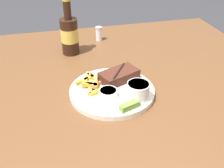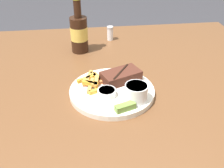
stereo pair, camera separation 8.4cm
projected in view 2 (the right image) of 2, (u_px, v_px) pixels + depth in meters
name	position (u px, v px, depth m)	size (l,w,h in m)	color
dining_table	(112.00, 110.00, 0.90)	(1.33, 1.22, 0.73)	brown
dinner_plate	(112.00, 91.00, 0.86)	(0.28, 0.28, 0.02)	silver
steak_portion	(121.00, 76.00, 0.89)	(0.15, 0.12, 0.04)	#472319
fries_pile	(93.00, 81.00, 0.88)	(0.09, 0.14, 0.02)	orange
coleslaw_cup	(136.00, 92.00, 0.79)	(0.07, 0.07, 0.05)	white
dipping_sauce_cup	(107.00, 92.00, 0.82)	(0.06, 0.06, 0.02)	silver
pickle_spear	(125.00, 107.00, 0.76)	(0.07, 0.04, 0.02)	olive
fork_utensil	(90.00, 88.00, 0.86)	(0.13, 0.04, 0.00)	#B7B7BC
beer_bottle	(79.00, 32.00, 1.09)	(0.07, 0.07, 0.24)	black
salt_shaker	(110.00, 33.00, 1.22)	(0.03, 0.03, 0.07)	white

